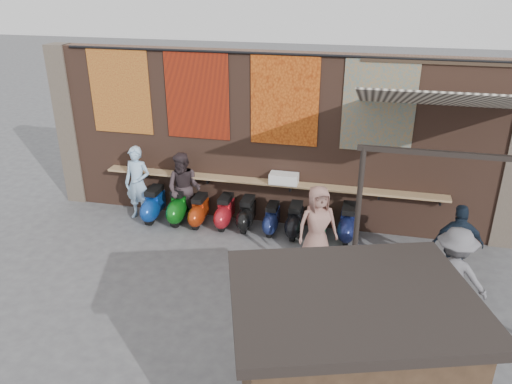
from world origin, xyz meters
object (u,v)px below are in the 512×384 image
scooter_stool_2 (199,211)px  diner_left (138,183)px  scooter_stool_8 (348,224)px  diner_right (184,189)px  shopper_grey (452,276)px  scooter_stool_7 (319,224)px  scooter_stool_0 (154,205)px  shopper_tan (317,225)px  shopper_navy (457,245)px  scooter_stool_6 (295,221)px  scooter_stool_5 (272,219)px  shelf_box (284,179)px  scooter_stool_4 (247,214)px  scooter_stool_1 (180,206)px  scooter_stool_3 (225,212)px

scooter_stool_2 → diner_left: (-1.54, 0.04, 0.55)m
scooter_stool_8 → diner_right: bearing=-179.6°
scooter_stool_2 → shopper_grey: bearing=-24.3°
scooter_stool_2 → scooter_stool_7: 2.84m
scooter_stool_0 → shopper_tan: (4.06, -1.02, 0.45)m
scooter_stool_0 → shopper_tan: bearing=-14.0°
diner_right → shopper_navy: (5.94, -1.20, -0.05)m
scooter_stool_8 → shopper_grey: 3.13m
scooter_stool_7 → scooter_stool_6: bearing=-177.5°
scooter_stool_0 → scooter_stool_5: 2.91m
shopper_tan → shopper_grey: bearing=-55.9°
shelf_box → scooter_stool_4: size_ratio=0.83×
shopper_navy → scooter_stool_5: bearing=-24.9°
scooter_stool_7 → scooter_stool_8: 0.64m
diner_left → diner_right: bearing=3.4°
shelf_box → scooter_stool_6: size_ratio=0.82×
scooter_stool_1 → shopper_navy: bearing=-11.2°
scooter_stool_2 → scooter_stool_6: 2.30m
scooter_stool_7 → shopper_navy: shopper_navy is taller
scooter_stool_1 → shelf_box: bearing=6.7°
shelf_box → shopper_grey: size_ratio=0.36×
scooter_stool_6 → scooter_stool_4: bearing=175.7°
shelf_box → scooter_stool_5: shelf_box is taller
scooter_stool_1 → shopper_tan: bearing=-17.4°
scooter_stool_6 → shopper_navy: bearing=-19.3°
scooter_stool_0 → diner_left: diner_left is taller
scooter_stool_7 → diner_left: (-4.38, 0.02, 0.57)m
scooter_stool_1 → scooter_stool_7: scooter_stool_1 is taller
scooter_stool_2 → shopper_navy: shopper_navy is taller
scooter_stool_6 → diner_right: (-2.66, 0.05, 0.50)m
scooter_stool_1 → scooter_stool_6: scooter_stool_1 is taller
scooter_stool_8 → shopper_tan: size_ratio=0.50×
scooter_stool_6 → shopper_tan: size_ratio=0.46×
scooter_stool_8 → scooter_stool_3: bearing=-179.9°
shopper_navy → scooter_stool_6: bearing=-27.1°
scooter_stool_6 → shopper_tan: shopper_tan is taller
shopper_navy → shopper_grey: (-0.24, -1.25, 0.07)m
scooter_stool_4 → diner_right: 1.59m
scooter_stool_4 → shopper_navy: bearing=-15.6°
scooter_stool_0 → scooter_stool_5: (2.91, 0.02, -0.06)m
scooter_stool_7 → diner_right: (-3.20, 0.02, 0.54)m
scooter_stool_8 → scooter_stool_7: bearing=-175.6°
scooter_stool_5 → shopper_tan: (1.15, -1.03, 0.51)m
shelf_box → shopper_navy: size_ratio=0.39×
scooter_stool_4 → scooter_stool_5: size_ratio=1.08×
shopper_grey → scooter_stool_6: bearing=-27.8°
scooter_stool_1 → scooter_stool_5: scooter_stool_1 is taller
shopper_grey → scooter_stool_7: bearing=-33.7°
scooter_stool_2 → scooter_stool_8: 3.47m
scooter_stool_3 → scooter_stool_5: 1.14m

